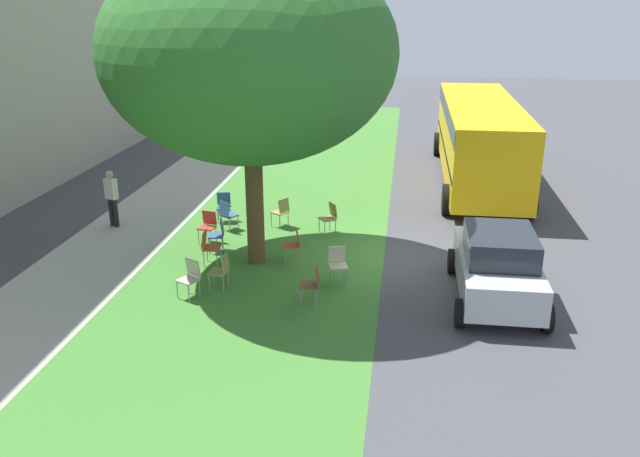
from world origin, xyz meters
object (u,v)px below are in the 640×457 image
(chair_8, at_px, (190,276))
(school_bus, at_px, (480,134))
(chair_7, at_px, (208,224))
(pedestrian_0, at_px, (112,196))
(chair_2, at_px, (218,233))
(chair_3, at_px, (224,205))
(chair_1, at_px, (313,282))
(chair_9, at_px, (330,216))
(chair_10, at_px, (209,245))
(chair_6, at_px, (221,269))
(parked_car, at_px, (497,265))
(chair_4, at_px, (281,210))
(street_tree, at_px, (250,54))
(chair_5, at_px, (294,243))
(chair_11, at_px, (227,213))
(chair_0, at_px, (337,262))

(chair_8, xyz_separation_m, school_bus, (10.75, -7.26, 1.24))
(chair_7, distance_m, pedestrian_0, 3.28)
(chair_2, relative_size, chair_3, 1.00)
(chair_1, relative_size, chair_9, 1.00)
(chair_9, xyz_separation_m, chair_10, (-2.69, 2.74, 0.00))
(chair_6, relative_size, pedestrian_0, 0.52)
(parked_car, height_order, pedestrian_0, pedestrian_0)
(chair_4, xyz_separation_m, chair_6, (-4.44, 0.56, 0.00))
(street_tree, distance_m, pedestrian_0, 6.69)
(chair_8, relative_size, parked_car, 0.24)
(chair_2, bearing_deg, chair_8, -176.97)
(chair_3, xyz_separation_m, parked_car, (-4.46, -7.44, 0.32))
(chair_4, relative_size, parked_car, 0.24)
(chair_5, relative_size, chair_11, 1.00)
(chair_9, relative_size, chair_10, 1.00)
(street_tree, xyz_separation_m, chair_8, (-2.24, 1.00, -4.65))
(chair_3, relative_size, chair_11, 1.00)
(chair_1, height_order, pedestrian_0, pedestrian_0)
(chair_3, height_order, chair_4, same)
(chair_4, relative_size, chair_6, 1.00)
(school_bus, bearing_deg, chair_1, 157.27)
(chair_2, height_order, chair_8, same)
(chair_7, xyz_separation_m, school_bus, (7.33, -7.87, 1.24))
(chair_7, xyz_separation_m, chair_11, (1.00, -0.27, 0.00))
(chair_1, distance_m, chair_10, 3.46)
(chair_2, xyz_separation_m, parked_car, (-2.07, -6.93, 0.32))
(chair_6, height_order, chair_7, same)
(chair_6, bearing_deg, chair_10, 26.91)
(chair_3, bearing_deg, school_bus, -55.05)
(chair_3, relative_size, chair_8, 1.00)
(parked_car, bearing_deg, chair_1, 100.23)
(chair_0, height_order, parked_car, parked_car)
(chair_0, xyz_separation_m, chair_3, (3.96, 3.85, 0.00))
(chair_8, relative_size, chair_9, 1.00)
(street_tree, distance_m, parked_car, 7.37)
(school_bus, bearing_deg, chair_6, 147.02)
(chair_0, distance_m, parked_car, 3.64)
(chair_4, bearing_deg, chair_7, 130.17)
(chair_2, bearing_deg, chair_1, -133.71)
(chair_4, height_order, parked_car, parked_car)
(chair_7, height_order, parked_car, parked_car)
(chair_8, xyz_separation_m, chair_11, (4.43, 0.34, 0.00))
(chair_10, relative_size, parked_car, 0.24)
(chair_2, relative_size, chair_8, 1.00)
(chair_9, bearing_deg, chair_10, 134.40)
(school_bus, distance_m, pedestrian_0, 12.77)
(chair_11, height_order, parked_car, parked_car)
(chair_10, xyz_separation_m, parked_car, (-1.15, -6.92, 0.32))
(street_tree, bearing_deg, parked_car, -104.49)
(street_tree, height_order, chair_8, street_tree)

